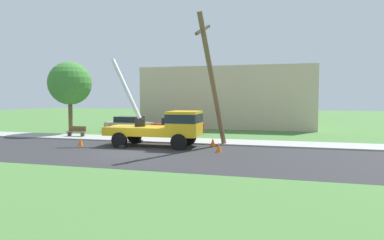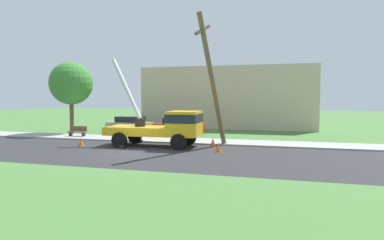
{
  "view_description": "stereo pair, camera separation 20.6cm",
  "coord_description": "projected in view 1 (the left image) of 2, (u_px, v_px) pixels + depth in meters",
  "views": [
    {
      "loc": [
        8.92,
        -18.55,
        3.25
      ],
      "look_at": [
        2.89,
        3.1,
        1.78
      ],
      "focal_mm": 32.66,
      "sensor_mm": 36.0,
      "label": 1
    },
    {
      "loc": [
        9.12,
        -18.49,
        3.25
      ],
      "look_at": [
        2.89,
        3.1,
        1.78
      ],
      "focal_mm": 32.66,
      "sensor_mm": 36.0,
      "label": 2
    }
  ],
  "objects": [
    {
      "name": "parked_sedan_tan",
      "position": [
        129.0,
        124.0,
        33.17
      ],
      "size": [
        4.43,
        2.06,
        1.42
      ],
      "color": "tan",
      "rests_on": "ground"
    },
    {
      "name": "traffic_cone_behind",
      "position": [
        80.0,
        142.0,
        23.2
      ],
      "size": [
        0.36,
        0.36,
        0.56
      ],
      "primitive_type": "cone",
      "color": "orange",
      "rests_on": "ground"
    },
    {
      "name": "traffic_cone_curbside",
      "position": [
        213.0,
        142.0,
        23.01
      ],
      "size": [
        0.36,
        0.36,
        0.56
      ],
      "primitive_type": "cone",
      "color": "orange",
      "rests_on": "ground"
    },
    {
      "name": "lowrise_building_backdrop",
      "position": [
        228.0,
        98.0,
        37.66
      ],
      "size": [
        18.0,
        6.0,
        6.4
      ],
      "primitive_type": "cube",
      "color": "#C6B293",
      "rests_on": "ground"
    },
    {
      "name": "leaning_utility_pole",
      "position": [
        212.0,
        81.0,
        21.97
      ],
      "size": [
        1.23,
        4.18,
        8.34
      ],
      "color": "brown",
      "rests_on": "ground"
    },
    {
      "name": "ground_plane",
      "position": [
        188.0,
        133.0,
        31.97
      ],
      "size": [
        120.0,
        120.0,
        0.0
      ],
      "primitive_type": "plane",
      "color": "#477538"
    },
    {
      "name": "traffic_cone_ahead",
      "position": [
        219.0,
        147.0,
        20.65
      ],
      "size": [
        0.36,
        0.36,
        0.56
      ],
      "primitive_type": "cone",
      "color": "orange",
      "rests_on": "ground"
    },
    {
      "name": "parked_sedan_red",
      "position": [
        178.0,
        126.0,
        30.96
      ],
      "size": [
        4.45,
        2.1,
        1.42
      ],
      "color": "#B21E1E",
      "rests_on": "ground"
    },
    {
      "name": "sidewalk_strip",
      "position": [
        165.0,
        140.0,
        26.12
      ],
      "size": [
        80.0,
        2.93,
        0.1
      ],
      "primitive_type": "cube",
      "color": "#9E9E99",
      "rests_on": "ground"
    },
    {
      "name": "utility_truck",
      "position": [
        165.0,
        125.0,
        22.81
      ],
      "size": [
        6.82,
        3.21,
        5.98
      ],
      "color": "gold",
      "rests_on": "ground"
    },
    {
      "name": "roadside_tree_near",
      "position": [
        70.0,
        84.0,
        31.11
      ],
      "size": [
        3.83,
        3.83,
        6.4
      ],
      "color": "brown",
      "rests_on": "ground"
    },
    {
      "name": "road_asphalt",
      "position": [
        130.0,
        153.0,
        20.43
      ],
      "size": [
        80.0,
        8.92,
        0.01
      ],
      "primitive_type": "cube",
      "color": "#2B2B2D",
      "rests_on": "ground"
    },
    {
      "name": "park_bench",
      "position": [
        76.0,
        132.0,
        28.2
      ],
      "size": [
        1.6,
        0.45,
        0.9
      ],
      "color": "brown",
      "rests_on": "ground"
    }
  ]
}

